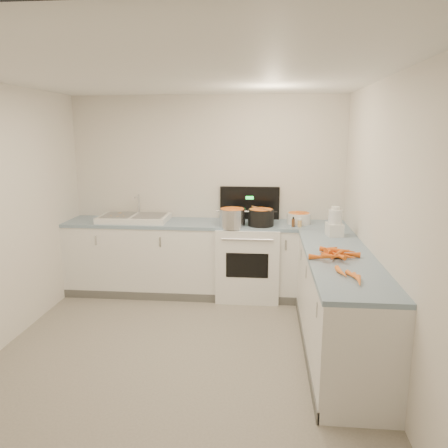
# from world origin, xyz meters

# --- Properties ---
(floor) EXTENTS (3.50, 4.00, 0.00)m
(floor) POSITION_xyz_m (0.00, 0.00, 0.00)
(floor) COLOR gray
(floor) RESTS_ON ground
(ceiling) EXTENTS (3.50, 4.00, 0.00)m
(ceiling) POSITION_xyz_m (0.00, 0.00, 2.50)
(ceiling) COLOR silver
(ceiling) RESTS_ON ground
(wall_back) EXTENTS (3.50, 0.00, 2.50)m
(wall_back) POSITION_xyz_m (0.00, 2.00, 1.25)
(wall_back) COLOR silver
(wall_back) RESTS_ON ground
(wall_front) EXTENTS (3.50, 0.00, 2.50)m
(wall_front) POSITION_xyz_m (0.00, -2.00, 1.25)
(wall_front) COLOR silver
(wall_front) RESTS_ON ground
(wall_right) EXTENTS (0.00, 4.00, 2.50)m
(wall_right) POSITION_xyz_m (1.75, 0.00, 1.25)
(wall_right) COLOR silver
(wall_right) RESTS_ON ground
(counter_back) EXTENTS (3.50, 0.62, 0.94)m
(counter_back) POSITION_xyz_m (0.00, 1.70, 0.47)
(counter_back) COLOR white
(counter_back) RESTS_ON ground
(counter_right) EXTENTS (0.62, 2.20, 0.94)m
(counter_right) POSITION_xyz_m (1.45, 0.30, 0.47)
(counter_right) COLOR white
(counter_right) RESTS_ON ground
(stove) EXTENTS (0.76, 0.65, 1.36)m
(stove) POSITION_xyz_m (0.55, 1.69, 0.47)
(stove) COLOR white
(stove) RESTS_ON ground
(sink) EXTENTS (0.86, 0.52, 0.31)m
(sink) POSITION_xyz_m (-0.90, 1.70, 0.98)
(sink) COLOR white
(sink) RESTS_ON counter_back
(steel_pot) EXTENTS (0.33, 0.33, 0.23)m
(steel_pot) POSITION_xyz_m (0.36, 1.51, 1.04)
(steel_pot) COLOR silver
(steel_pot) RESTS_ON stove
(black_pot) EXTENTS (0.35, 0.35, 0.22)m
(black_pot) POSITION_xyz_m (0.70, 1.56, 1.03)
(black_pot) COLOR black
(black_pot) RESTS_ON stove
(wooden_spoon) EXTENTS (0.24, 0.30, 0.02)m
(wooden_spoon) POSITION_xyz_m (0.70, 1.56, 1.15)
(wooden_spoon) COLOR #AD7A47
(wooden_spoon) RESTS_ON black_pot
(mixing_bowl) EXTENTS (0.36, 0.36, 0.13)m
(mixing_bowl) POSITION_xyz_m (1.16, 1.73, 1.01)
(mixing_bowl) COLOR white
(mixing_bowl) RESTS_ON counter_back
(extract_bottle) EXTENTS (0.04, 0.04, 0.09)m
(extract_bottle) POSITION_xyz_m (1.09, 1.54, 0.99)
(extract_bottle) COLOR #593319
(extract_bottle) RESTS_ON counter_back
(spice_jar) EXTENTS (0.05, 0.05, 0.08)m
(spice_jar) POSITION_xyz_m (1.16, 1.53, 0.98)
(spice_jar) COLOR #E5B266
(spice_jar) RESTS_ON counter_back
(food_processor) EXTENTS (0.18, 0.21, 0.32)m
(food_processor) POSITION_xyz_m (1.50, 1.11, 1.08)
(food_processor) COLOR white
(food_processor) RESTS_ON counter_right
(carrot_pile) EXTENTS (0.48, 0.42, 0.09)m
(carrot_pile) POSITION_xyz_m (1.38, 0.27, 0.98)
(carrot_pile) COLOR orange
(carrot_pile) RESTS_ON counter_right
(peeled_carrots) EXTENTS (0.17, 0.42, 0.04)m
(peeled_carrots) POSITION_xyz_m (1.42, -0.30, 0.96)
(peeled_carrots) COLOR orange
(peeled_carrots) RESTS_ON counter_right
(peelings) EXTENTS (0.22, 0.27, 0.01)m
(peelings) POSITION_xyz_m (-1.10, 1.68, 1.02)
(peelings) COLOR tan
(peelings) RESTS_ON sink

